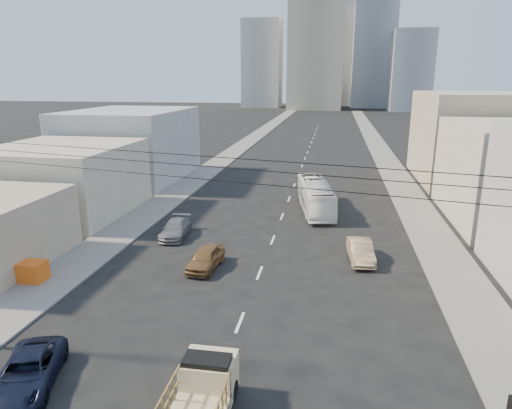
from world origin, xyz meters
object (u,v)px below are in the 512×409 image
(sedan_tan, at_px, (361,251))
(sedan_grey, at_px, (175,229))
(navy_pickup, at_px, (28,372))
(crate_stack, at_px, (30,271))
(sedan_brown, at_px, (206,258))
(flatbed_pickup, at_px, (201,393))
(city_bus, at_px, (316,196))

(sedan_tan, height_order, sedan_grey, sedan_tan)
(navy_pickup, xyz_separation_m, sedan_tan, (13.27, 15.11, 0.05))
(navy_pickup, height_order, sedan_tan, sedan_tan)
(sedan_grey, xyz_separation_m, crate_stack, (-5.67, -9.04, 0.07))
(sedan_tan, bearing_deg, crate_stack, -166.26)
(navy_pickup, height_order, crate_stack, crate_stack)
(navy_pickup, bearing_deg, sedan_brown, 55.74)
(sedan_brown, bearing_deg, flatbed_pickup, -70.29)
(navy_pickup, relative_size, city_bus, 0.46)
(flatbed_pickup, distance_m, navy_pickup, 7.14)
(sedan_tan, distance_m, sedan_grey, 13.73)
(crate_stack, bearing_deg, sedan_brown, 21.22)
(navy_pickup, bearing_deg, crate_stack, 107.13)
(sedan_brown, relative_size, crate_stack, 2.17)
(sedan_brown, xyz_separation_m, crate_stack, (-9.55, -3.71, 0.03))
(city_bus, bearing_deg, navy_pickup, -120.18)
(flatbed_pickup, distance_m, city_bus, 27.13)
(navy_pickup, distance_m, city_bus, 28.16)
(navy_pickup, xyz_separation_m, city_bus, (9.83, 26.38, 0.74))
(flatbed_pickup, xyz_separation_m, sedan_grey, (-7.34, 18.15, -0.47))
(sedan_grey, distance_m, crate_stack, 10.68)
(sedan_brown, xyz_separation_m, sedan_tan, (9.64, 2.90, 0.01))
(sedan_tan, bearing_deg, flatbed_pickup, -116.69)
(flatbed_pickup, relative_size, sedan_brown, 1.13)
(flatbed_pickup, xyz_separation_m, city_bus, (2.73, 26.99, 0.27))
(flatbed_pickup, height_order, navy_pickup, flatbed_pickup)
(city_bus, relative_size, sedan_grey, 2.28)
(navy_pickup, height_order, sedan_grey, navy_pickup)
(city_bus, bearing_deg, crate_stack, -141.12)
(navy_pickup, bearing_deg, city_bus, 51.87)
(sedan_grey, height_order, crate_stack, crate_stack)
(navy_pickup, xyz_separation_m, crate_stack, (-5.92, 8.50, 0.07))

